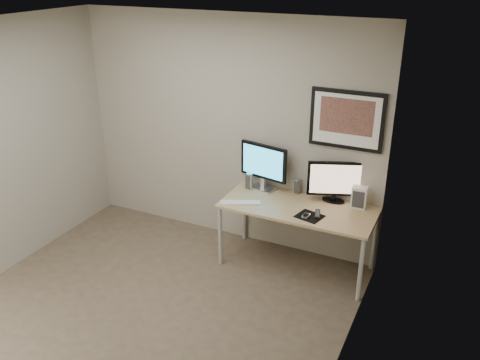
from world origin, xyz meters
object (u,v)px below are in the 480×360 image
(desk, at_px, (298,212))
(keyboard, at_px, (240,202))
(speaker_left, at_px, (250,181))
(monitor_tv, at_px, (335,181))
(framed_art, at_px, (347,120))
(fan_unit, at_px, (359,197))
(speaker_right, at_px, (297,186))
(monitor_large, at_px, (263,165))

(desk, height_order, keyboard, keyboard)
(speaker_left, height_order, keyboard, speaker_left)
(monitor_tv, xyz_separation_m, keyboard, (-0.88, -0.46, -0.23))
(framed_art, relative_size, keyboard, 1.78)
(speaker_left, height_order, fan_unit, fan_unit)
(speaker_right, bearing_deg, desk, -78.34)
(keyboard, distance_m, fan_unit, 1.23)
(fan_unit, bearing_deg, desk, -160.06)
(desk, xyz_separation_m, fan_unit, (0.57, 0.25, 0.18))
(desk, xyz_separation_m, framed_art, (0.35, 0.33, 0.96))
(monitor_tv, height_order, keyboard, monitor_tv)
(monitor_tv, distance_m, speaker_left, 0.95)
(monitor_large, height_order, speaker_left, monitor_large)
(keyboard, bearing_deg, speaker_left, 75.47)
(speaker_right, bearing_deg, speaker_left, -178.52)
(keyboard, bearing_deg, monitor_tv, 3.69)
(framed_art, xyz_separation_m, keyboard, (-0.93, -0.52, -0.88))
(monitor_large, bearing_deg, desk, -14.88)
(speaker_left, bearing_deg, monitor_large, 31.45)
(monitor_tv, height_order, fan_unit, monitor_tv)
(fan_unit, bearing_deg, monitor_tv, 170.96)
(speaker_right, bearing_deg, fan_unit, -14.95)
(framed_art, distance_m, speaker_right, 0.94)
(framed_art, distance_m, speaker_left, 1.28)
(desk, distance_m, speaker_right, 0.35)
(speaker_right, relative_size, fan_unit, 0.74)
(desk, bearing_deg, speaker_right, 112.40)
(desk, bearing_deg, keyboard, -162.37)
(monitor_large, xyz_separation_m, keyboard, (-0.08, -0.43, -0.28))
(desk, relative_size, speaker_left, 8.49)
(monitor_large, bearing_deg, fan_unit, 11.18)
(desk, relative_size, framed_art, 2.13)
(speaker_right, bearing_deg, keyboard, -144.34)
(monitor_large, distance_m, speaker_right, 0.44)
(monitor_tv, bearing_deg, speaker_right, 155.63)
(framed_art, xyz_separation_m, fan_unit, (0.22, -0.09, -0.78))
(speaker_right, bearing_deg, framed_art, -6.43)
(framed_art, bearing_deg, fan_unit, -21.58)
(desk, distance_m, framed_art, 1.07)
(framed_art, bearing_deg, monitor_tv, -132.26)
(desk, height_order, framed_art, framed_art)
(framed_art, relative_size, monitor_large, 1.31)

